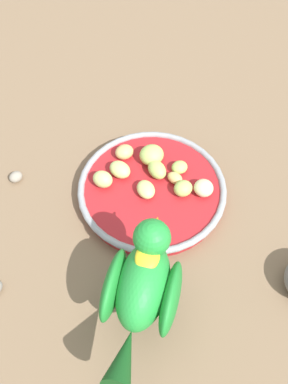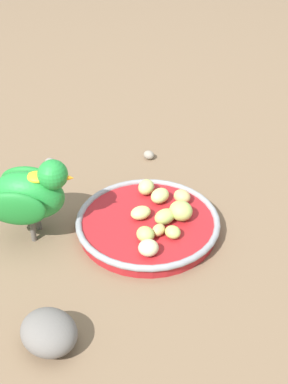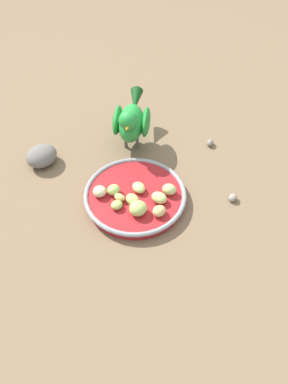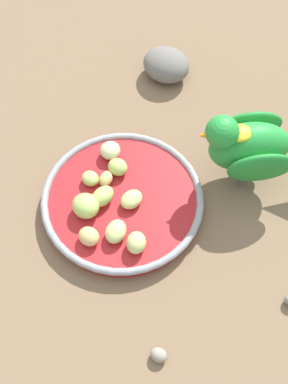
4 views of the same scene
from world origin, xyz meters
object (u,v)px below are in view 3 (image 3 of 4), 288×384
object	(u,v)px
feeding_bowl	(135,196)
pebble_1	(233,198)
apple_piece_6	(133,199)
apple_piece_9	(100,191)
apple_piece_2	(114,190)
apple_piece_5	(159,198)
apple_piece_0	(139,188)
apple_piece_8	(117,205)
parrot	(131,121)
apple_piece_1	(138,208)
apple_piece_3	(169,189)
apple_piece_4	(159,211)
rock_large	(42,156)
apple_piece_7	(120,197)
pebble_0	(210,143)

from	to	relation	value
feeding_bowl	pebble_1	bearing A→B (deg)	97.33
apple_piece_6	pebble_1	size ratio (longest dim) A/B	1.66
apple_piece_6	apple_piece_9	size ratio (longest dim) A/B	1.20
apple_piece_2	apple_piece_5	bearing A→B (deg)	84.50
apple_piece_2	pebble_1	world-z (taller)	apple_piece_2
apple_piece_0	apple_piece_8	world-z (taller)	apple_piece_0
parrot	pebble_1	xyz separation A→B (m)	(0.15, 0.25, -0.07)
apple_piece_1	apple_piece_3	bearing A→B (deg)	136.51
apple_piece_4	rock_large	world-z (taller)	rock_large
apple_piece_7	pebble_0	size ratio (longest dim) A/B	1.10
apple_piece_1	pebble_1	xyz separation A→B (m)	(-0.08, 0.20, -0.03)
parrot	pebble_1	size ratio (longest dim) A/B	9.13
apple_piece_2	apple_piece_4	bearing A→B (deg)	66.49
apple_piece_5	apple_piece_6	xyz separation A→B (m)	(0.01, -0.05, 0.00)
apple_piece_5	apple_piece_1	bearing A→B (deg)	-47.02
apple_piece_4	pebble_0	size ratio (longest dim) A/B	1.31
feeding_bowl	apple_piece_1	size ratio (longest dim) A/B	5.92
apple_piece_0	apple_piece_8	bearing A→B (deg)	-35.95
feeding_bowl	apple_piece_8	size ratio (longest dim) A/B	8.93
apple_piece_4	apple_piece_9	size ratio (longest dim) A/B	1.00
apple_piece_0	pebble_0	bearing A→B (deg)	141.14
rock_large	pebble_1	size ratio (longest dim) A/B	3.55
apple_piece_8	parrot	size ratio (longest dim) A/B	0.13
apple_piece_8	apple_piece_1	bearing A→B (deg)	80.37
apple_piece_5	pebble_0	distance (m)	0.24
apple_piece_2	apple_piece_7	size ratio (longest dim) A/B	1.16
apple_piece_9	pebble_1	size ratio (longest dim) A/B	1.38
apple_piece_1	apple_piece_6	xyz separation A→B (m)	(-0.03, -0.01, -0.00)
apple_piece_2	pebble_0	xyz separation A→B (m)	(-0.21, 0.21, -0.02)
apple_piece_4	apple_piece_8	world-z (taller)	apple_piece_4
pebble_0	apple_piece_9	bearing A→B (deg)	-47.70
apple_piece_6	parrot	world-z (taller)	parrot
apple_piece_7	rock_large	bearing A→B (deg)	-117.64
rock_large	apple_piece_7	bearing A→B (deg)	62.36
parrot	apple_piece_5	bearing A→B (deg)	23.38
apple_piece_8	apple_piece_9	size ratio (longest dim) A/B	0.86
apple_piece_1	parrot	bearing A→B (deg)	-168.28
apple_piece_8	rock_large	size ratio (longest dim) A/B	0.33
feeding_bowl	parrot	distance (m)	0.19
apple_piece_3	apple_piece_5	distance (m)	0.03
apple_piece_5	apple_piece_6	world-z (taller)	apple_piece_6
apple_piece_3	pebble_1	bearing A→B (deg)	95.96
apple_piece_4	apple_piece_9	distance (m)	0.14
apple_piece_1	apple_piece_8	size ratio (longest dim) A/B	1.51
apple_piece_1	rock_large	size ratio (longest dim) A/B	0.50
apple_piece_2	pebble_0	bearing A→B (deg)	134.90
apple_piece_3	parrot	distance (m)	0.20
apple_piece_9	pebble_0	distance (m)	0.32
pebble_1	apple_piece_7	bearing A→B (deg)	-78.93
apple_piece_2	rock_large	bearing A→B (deg)	-115.43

